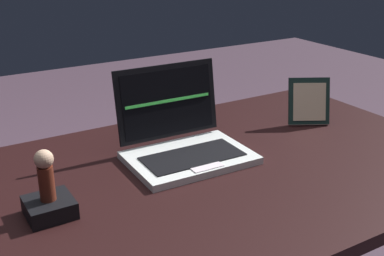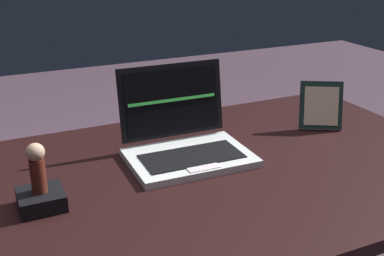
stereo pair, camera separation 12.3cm
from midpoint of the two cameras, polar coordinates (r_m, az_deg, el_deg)
name	(u,v)px [view 1 (the left image)]	position (r m, az deg, el deg)	size (l,w,h in m)	color
desk	(199,196)	(1.23, -2.07, -7.90)	(1.43, 0.82, 0.73)	black
laptop_front	(183,141)	(1.27, -3.81, -1.55)	(0.31, 0.25, 0.22)	silver
photo_frame	(309,102)	(1.51, 11.16, 2.99)	(0.13, 0.10, 0.14)	black
figurine_stand	(50,207)	(1.08, -19.40, -8.76)	(0.09, 0.09, 0.04)	black
figurine	(45,173)	(1.04, -19.92, -5.00)	(0.04, 0.04, 0.11)	#541F13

